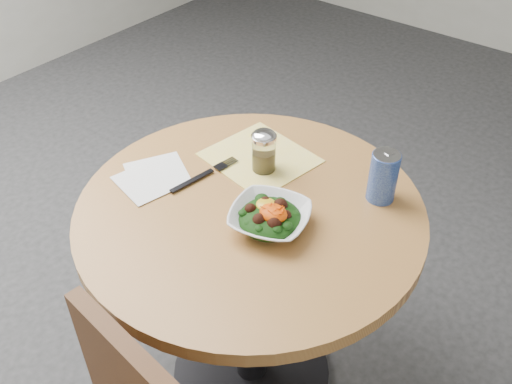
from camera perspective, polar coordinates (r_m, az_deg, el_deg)
ground at (r=2.03m, az=-0.45°, el=-17.64°), size 6.00×6.00×0.00m
table at (r=1.60m, az=-0.55°, el=-6.77°), size 0.90×0.90×0.75m
cloth_napkin at (r=1.63m, az=0.38°, el=3.46°), size 0.31×0.30×0.00m
paper_napkins at (r=1.58m, az=-10.23°, el=1.52°), size 0.21×0.24×0.00m
salad_bowl at (r=1.39m, az=1.40°, el=-2.54°), size 0.24×0.24×0.07m
fork at (r=1.57m, az=-4.96°, el=1.85°), size 0.06×0.22×0.00m
spice_shaker at (r=1.55m, az=0.79°, el=4.10°), size 0.07×0.07×0.12m
beverage_can at (r=1.48m, az=12.60°, el=1.52°), size 0.07×0.07×0.14m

